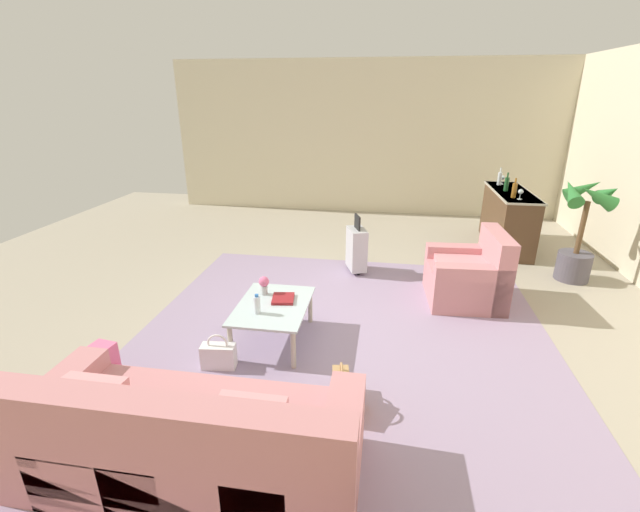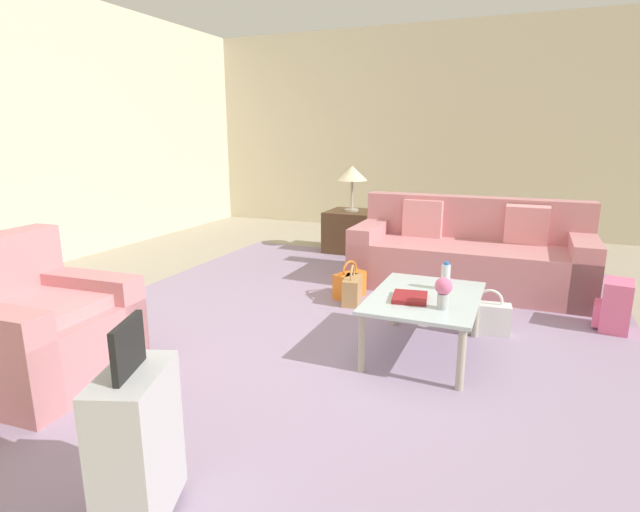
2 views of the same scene
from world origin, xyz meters
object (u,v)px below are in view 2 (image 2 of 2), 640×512
(backpack_pink, at_px, (615,306))
(suitcase_silver, at_px, (138,443))
(water_bottle, at_px, (446,277))
(coffee_table_book, at_px, (410,297))
(coffee_table, at_px, (425,303))
(handbag_white, at_px, (488,318))
(armchair, at_px, (31,333))
(side_table, at_px, (351,231))
(table_lamp, at_px, (352,174))
(flower_vase, at_px, (443,290))
(couch, at_px, (469,257))
(handbag_tan, at_px, (352,289))
(handbag_orange, at_px, (350,284))

(backpack_pink, bearing_deg, suitcase_silver, 146.46)
(water_bottle, bearing_deg, coffee_table_book, 150.64)
(coffee_table, bearing_deg, handbag_white, -35.87)
(armchair, relative_size, suitcase_silver, 1.13)
(armchair, height_order, side_table, armchair)
(handbag_white, height_order, backpack_pink, backpack_pink)
(coffee_table, distance_m, water_bottle, 0.27)
(table_lamp, bearing_deg, suitcase_silver, -170.54)
(backpack_pink, bearing_deg, coffee_table_book, 129.31)
(table_lamp, relative_size, handbag_white, 1.61)
(backpack_pink, bearing_deg, coffee_table, 127.83)
(water_bottle, bearing_deg, flower_vase, -173.21)
(coffee_table, distance_m, backpack_pink, 1.64)
(water_bottle, bearing_deg, suitcase_silver, 160.02)
(couch, bearing_deg, coffee_table_book, 174.63)
(couch, xyz_separation_m, water_bottle, (-1.60, -0.00, 0.22))
(flower_vase, bearing_deg, coffee_table, 34.29)
(coffee_table, bearing_deg, handbag_tan, 44.46)
(armchair, distance_m, handbag_tan, 2.53)
(coffee_table_book, xyz_separation_m, handbag_white, (0.66, -0.47, -0.31))
(handbag_orange, distance_m, backpack_pink, 2.17)
(suitcase_silver, distance_m, backpack_pink, 3.60)
(suitcase_silver, height_order, handbag_white, suitcase_silver)
(armchair, xyz_separation_m, flower_vase, (1.08, -2.32, 0.24))
(side_table, height_order, handbag_tan, side_table)
(couch, distance_m, suitcase_silver, 3.88)
(couch, distance_m, flower_vase, 2.03)
(handbag_tan, distance_m, handbag_white, 1.23)
(handbag_white, distance_m, backpack_pink, 1.01)
(backpack_pink, bearing_deg, handbag_white, 117.04)
(couch, xyz_separation_m, handbag_tan, (-0.98, 0.90, -0.17))
(armchair, xyz_separation_m, handbag_tan, (2.12, -1.37, -0.17))
(armchair, height_order, coffee_table_book, armchair)
(coffee_table, height_order, handbag_white, coffee_table)
(flower_vase, height_order, handbag_tan, flower_vase)
(armchair, xyz_separation_m, suitcase_silver, (-0.70, -1.47, 0.06))
(flower_vase, bearing_deg, side_table, 28.65)
(flower_vase, relative_size, suitcase_silver, 0.24)
(handbag_white, bearing_deg, water_bottle, 139.54)
(table_lamp, bearing_deg, handbag_white, -140.00)
(couch, relative_size, handbag_tan, 6.27)
(backpack_pink, bearing_deg, water_bottle, 123.97)
(handbag_orange, bearing_deg, table_lamp, 18.67)
(water_bottle, relative_size, coffee_table_book, 0.81)
(water_bottle, height_order, handbag_white, water_bottle)
(flower_vase, height_order, handbag_white, flower_vase)
(couch, height_order, flower_vase, couch)
(coffee_table_book, height_order, side_table, side_table)
(backpack_pink, bearing_deg, armchair, 123.68)
(coffee_table, xyz_separation_m, water_bottle, (0.20, -0.10, 0.15))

